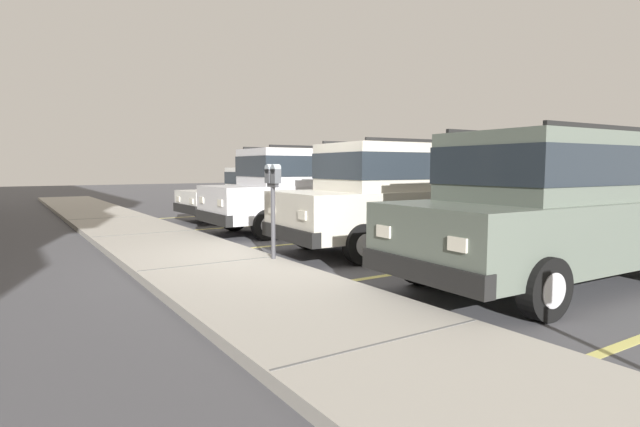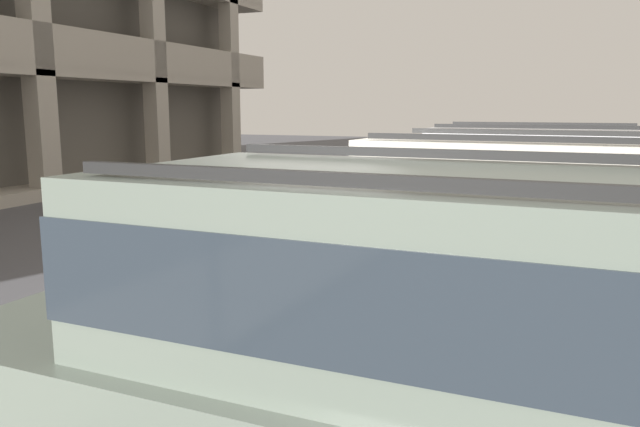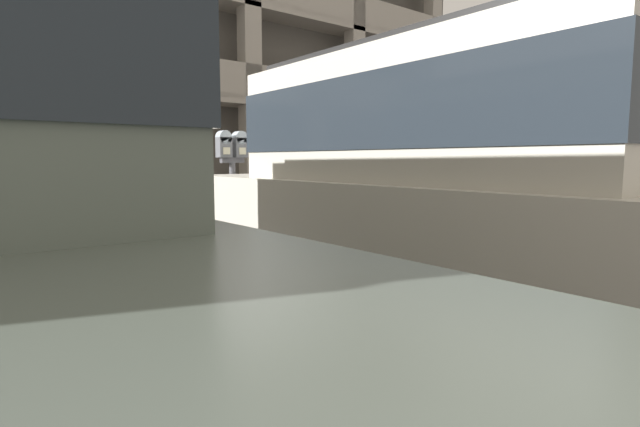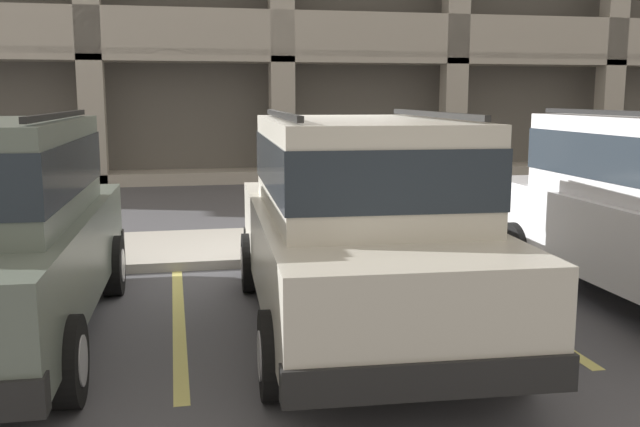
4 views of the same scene
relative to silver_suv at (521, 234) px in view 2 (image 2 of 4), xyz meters
The scene contains 8 objects.
ground_plane 2.67m from the silver_suv, 89.85° to the left, with size 80.00×80.00×0.10m.
sidewalk 3.85m from the silver_suv, 89.90° to the left, with size 40.00×2.20×0.12m.
parking_stall_lines 2.22m from the silver_suv, 31.53° to the left, with size 13.27×4.80×0.01m.
silver_suv is the anchor object (origin of this frame).
red_sedan 3.28m from the silver_suv, behind, with size 2.12×4.84×2.03m.
dark_hatchback 3.32m from the silver_suv, ahead, with size 2.04×4.79×2.03m.
blue_coupe 6.39m from the silver_suv, ahead, with size 1.94×4.53×1.54m.
parking_meter_near 2.77m from the silver_suv, 93.09° to the left, with size 0.35×0.12×1.48m.
Camera 2 is at (-6.04, -2.80, 2.27)m, focal length 35.00 mm.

